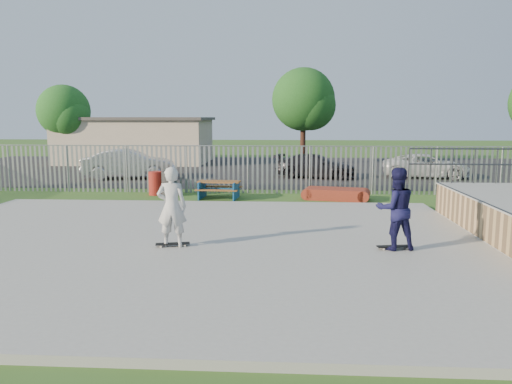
# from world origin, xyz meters

# --- Properties ---
(ground) EXTENTS (120.00, 120.00, 0.00)m
(ground) POSITION_xyz_m (0.00, 0.00, 0.00)
(ground) COLOR #3C6221
(ground) RESTS_ON ground
(concrete_slab) EXTENTS (15.00, 12.00, 0.15)m
(concrete_slab) POSITION_xyz_m (0.00, 0.00, 0.07)
(concrete_slab) COLOR #9A9994
(concrete_slab) RESTS_ON ground
(fence) EXTENTS (26.04, 16.02, 2.00)m
(fence) POSITION_xyz_m (1.00, 4.59, 1.00)
(fence) COLOR gray
(fence) RESTS_ON ground
(picnic_table) EXTENTS (1.75, 1.48, 0.70)m
(picnic_table) POSITION_xyz_m (-0.04, 7.56, 0.35)
(picnic_table) COLOR brown
(picnic_table) RESTS_ON ground
(funbox) EXTENTS (2.34, 1.51, 0.43)m
(funbox) POSITION_xyz_m (4.56, 7.56, 0.22)
(funbox) COLOR maroon
(funbox) RESTS_ON ground
(trash_bin_red) EXTENTS (0.58, 0.58, 0.97)m
(trash_bin_red) POSITION_xyz_m (-2.78, 8.32, 0.48)
(trash_bin_red) COLOR maroon
(trash_bin_red) RESTS_ON ground
(trash_bin_grey) EXTENTS (0.61, 0.61, 1.01)m
(trash_bin_grey) POSITION_xyz_m (-2.15, 8.06, 0.51)
(trash_bin_grey) COLOR #28282B
(trash_bin_grey) RESTS_ON ground
(parking_lot) EXTENTS (40.00, 18.00, 0.02)m
(parking_lot) POSITION_xyz_m (0.00, 19.00, 0.01)
(parking_lot) COLOR black
(parking_lot) RESTS_ON ground
(car_silver) EXTENTS (4.88, 2.39, 1.54)m
(car_silver) POSITION_xyz_m (-5.52, 13.50, 0.79)
(car_silver) COLOR #BAB9BE
(car_silver) RESTS_ON parking_lot
(car_dark) EXTENTS (4.58, 2.69, 1.24)m
(car_dark) POSITION_xyz_m (4.18, 14.50, 0.64)
(car_dark) COLOR black
(car_dark) RESTS_ON parking_lot
(car_white) EXTENTS (4.73, 2.66, 1.25)m
(car_white) POSITION_xyz_m (10.02, 14.91, 0.64)
(car_white) COLOR silver
(car_white) RESTS_ON parking_lot
(building) EXTENTS (10.40, 6.40, 3.20)m
(building) POSITION_xyz_m (-8.00, 23.00, 1.61)
(building) COLOR beige
(building) RESTS_ON ground
(tree_left) EXTENTS (3.47, 3.47, 5.35)m
(tree_left) POSITION_xyz_m (-12.22, 20.98, 3.60)
(tree_left) COLOR #382316
(tree_left) RESTS_ON ground
(tree_mid) EXTENTS (4.20, 4.20, 6.48)m
(tree_mid) POSITION_xyz_m (3.74, 22.14, 4.37)
(tree_mid) COLOR #3E2219
(tree_mid) RESTS_ON ground
(skateboard_a) EXTENTS (0.82, 0.33, 0.08)m
(skateboard_a) POSITION_xyz_m (5.12, -0.42, 0.19)
(skateboard_a) COLOR black
(skateboard_a) RESTS_ON concrete_slab
(skateboard_b) EXTENTS (0.82, 0.37, 0.08)m
(skateboard_b) POSITION_xyz_m (-0.07, -0.48, 0.19)
(skateboard_b) COLOR black
(skateboard_b) RESTS_ON concrete_slab
(skater_navy) EXTENTS (1.03, 0.86, 1.90)m
(skater_navy) POSITION_xyz_m (5.12, -0.42, 1.10)
(skater_navy) COLOR #14133D
(skater_navy) RESTS_ON concrete_slab
(skater_white) EXTENTS (0.71, 0.48, 1.90)m
(skater_white) POSITION_xyz_m (-0.07, -0.48, 1.10)
(skater_white) COLOR silver
(skater_white) RESTS_ON concrete_slab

